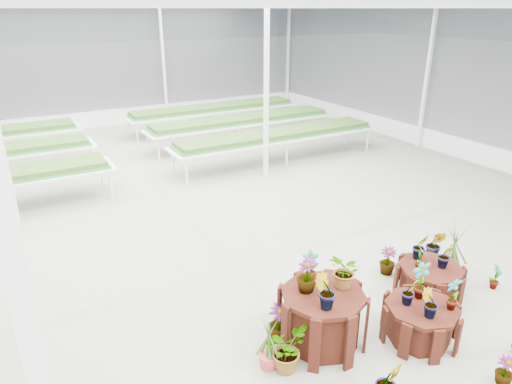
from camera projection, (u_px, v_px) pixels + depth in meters
ground_plane at (234, 277)px, 7.66m from camera, size 24.00×24.00×0.00m
greenhouse_shell at (232, 148)px, 6.82m from camera, size 18.00×24.00×4.50m
steel_frame at (232, 148)px, 6.82m from camera, size 18.00×24.00×4.50m
nursery_benches at (121, 148)px, 13.31m from camera, size 16.00×7.00×0.84m
plinth_tall at (322, 318)px, 6.03m from camera, size 1.17×1.17×0.79m
plinth_mid at (420, 322)px, 6.15m from camera, size 1.32×1.32×0.53m
plinth_low at (429, 279)px, 7.18m from camera, size 1.21×1.21×0.46m
nursery_plants at (372, 293)px, 6.35m from camera, size 4.39×2.84×1.27m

